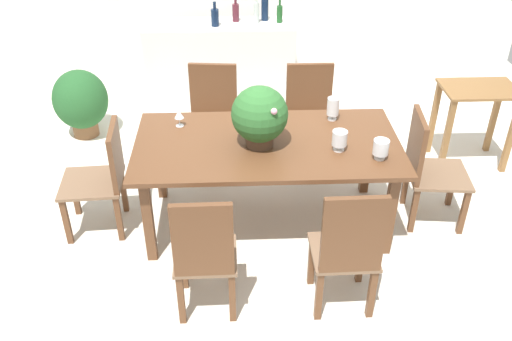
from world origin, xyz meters
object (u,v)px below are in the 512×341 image
object	(u,v)px
side_table	(476,108)
potted_plant_floor	(81,101)
wine_bottle_green	(280,14)
chair_near_right	(348,249)
wine_bottle_clear	(256,12)
wine_bottle_amber	(215,17)
wine_glass	(179,115)
wine_bottle_tall	(236,12)
chair_far_left	(213,111)
chair_near_left	(204,254)
crystal_vase_left	(340,139)
flower_centerpiece	(260,116)
chair_head_end	(104,174)
kitchen_counter	(221,64)
crystal_vase_center_near	(381,148)
wine_bottle_dark	(265,9)
chair_foot_end	(427,165)
dining_table	(267,151)
crystal_vase_right	(333,107)
chair_far_right	(309,110)

from	to	relation	value
side_table	potted_plant_floor	bearing A→B (deg)	169.76
wine_bottle_green	chair_near_right	bearing A→B (deg)	-86.79
wine_bottle_clear	wine_bottle_amber	bearing A→B (deg)	-169.52
wine_glass	wine_bottle_tall	world-z (taller)	wine_bottle_tall
chair_far_left	chair_near_left	xyz separation A→B (m)	(-0.01, -2.00, 0.00)
crystal_vase_left	flower_centerpiece	bearing A→B (deg)	170.30
wine_bottle_amber	wine_bottle_clear	xyz separation A→B (m)	(0.45, 0.08, 0.02)
chair_head_end	kitchen_counter	xyz separation A→B (m)	(0.89, 2.33, -0.04)
chair_head_end	crystal_vase_left	size ratio (longest dim) A/B	5.71
crystal_vase_center_near	kitchen_counter	xyz separation A→B (m)	(-1.20, 2.61, -0.40)
chair_far_left	chair_head_end	bearing A→B (deg)	-124.53
kitchen_counter	chair_far_left	bearing A→B (deg)	-92.33
wine_glass	kitchen_counter	bearing A→B (deg)	81.81
wine_bottle_dark	chair_head_end	bearing A→B (deg)	-119.76
wine_bottle_tall	side_table	xyz separation A→B (m)	(2.20, -1.55, -0.44)
chair_foot_end	chair_near_right	xyz separation A→B (m)	(-0.82, -1.01, 0.02)
wine_bottle_green	chair_far_left	bearing A→B (deg)	-117.82
chair_foot_end	wine_bottle_tall	xyz separation A→B (m)	(-1.49, 2.42, 0.50)
dining_table	chair_near_right	bearing A→B (deg)	-65.25
chair_near_left	wine_glass	size ratio (longest dim) A/B	7.06
wine_bottle_green	side_table	bearing A→B (deg)	-40.89
potted_plant_floor	crystal_vase_center_near	bearing A→B (deg)	-34.97
chair_foot_end	kitchen_counter	world-z (taller)	chair_foot_end
chair_near_right	chair_head_end	world-z (taller)	chair_near_right
crystal_vase_center_near	wine_bottle_green	world-z (taller)	wine_bottle_green
chair_near_right	wine_bottle_clear	distance (m)	3.43
crystal_vase_right	wine_bottle_dark	xyz separation A→B (m)	(-0.44, 2.10, 0.17)
wine_bottle_clear	wine_bottle_green	xyz separation A→B (m)	(0.26, 0.01, -0.02)
wine_bottle_tall	wine_bottle_green	size ratio (longest dim) A/B	1.00
dining_table	potted_plant_floor	size ratio (longest dim) A/B	2.84
flower_centerpiece	crystal_vase_center_near	bearing A→B (deg)	-15.24
chair_far_right	side_table	distance (m)	1.54
crystal_vase_left	crystal_vase_center_near	size ratio (longest dim) A/B	1.03
wine_bottle_dark	wine_bottle_tall	bearing A→B (deg)	-175.22
crystal_vase_right	wine_bottle_tall	bearing A→B (deg)	110.25
chair_far_left	wine_glass	world-z (taller)	chair_far_left
chair_near_left	wine_bottle_tall	bearing A→B (deg)	-94.88
crystal_vase_left	wine_glass	size ratio (longest dim) A/B	1.14
chair_near_right	kitchen_counter	world-z (taller)	chair_near_right
chair_foot_end	wine_bottle_clear	distance (m)	2.72
chair_head_end	chair_far_right	distance (m)	2.01
wine_bottle_dark	crystal_vase_center_near	bearing A→B (deg)	-75.76
crystal_vase_left	wine_bottle_amber	distance (m)	2.60
crystal_vase_center_near	wine_bottle_amber	xyz separation A→B (m)	(-1.24, 2.55, 0.16)
chair_head_end	flower_centerpiece	distance (m)	1.33
chair_near_right	kitchen_counter	bearing A→B (deg)	-76.64
chair_far_right	crystal_vase_right	bearing A→B (deg)	-81.44
dining_table	side_table	distance (m)	2.18
dining_table	wine_bottle_green	bearing A→B (deg)	83.44
side_table	kitchen_counter	bearing A→B (deg)	148.54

